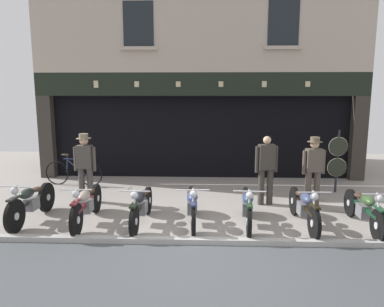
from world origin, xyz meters
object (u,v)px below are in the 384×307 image
salesman_right (313,168)px  leaning_bicycle (73,172)px  motorcycle_center_left (141,205)px  motorcycle_far_right (364,208)px  tyre_sign_pole (337,158)px  salesman_left (85,164)px  motorcycle_center_right (247,206)px  advert_board_near (152,119)px  motorcycle_far_left (31,202)px  advert_board_far (124,123)px  motorcycle_left (87,204)px  motorcycle_center (192,205)px  shopkeeper_center (266,167)px  motorcycle_right (304,207)px

salesman_right → leaning_bicycle: bearing=-21.7°
motorcycle_center_left → motorcycle_far_right: bearing=-178.3°
tyre_sign_pole → motorcycle_far_right: bearing=-97.8°
salesman_left → leaning_bicycle: salesman_left is taller
motorcycle_center_right → advert_board_near: 5.30m
motorcycle_far_left → advert_board_far: (1.04, 4.32, 1.31)m
motorcycle_center_left → advert_board_far: size_ratio=2.18×
leaning_bicycle → motorcycle_left: bearing=30.2°
motorcycle_far_left → motorcycle_left: bearing=179.0°
motorcycle_left → motorcycle_center_left: size_ratio=1.05×
motorcycle_center → motorcycle_center_right: (1.13, -0.04, 0.00)m
motorcycle_left → tyre_sign_pole: 6.62m
motorcycle_center → salesman_left: salesman_left is taller
motorcycle_left → motorcycle_center_right: size_ratio=1.06×
motorcycle_far_right → shopkeeper_center: 2.36m
motorcycle_center_left → salesman_right: (3.91, 1.47, 0.52)m
leaning_bicycle → tyre_sign_pole: bearing=92.0°
motorcycle_center → advert_board_near: advert_board_near is taller
motorcycle_center_right → leaning_bicycle: size_ratio=1.11×
shopkeeper_center → salesman_right: shopkeeper_center is taller
tyre_sign_pole → advert_board_far: 6.50m
motorcycle_right → advert_board_near: advert_board_near is taller
salesman_right → motorcycle_left: bearing=9.0°
motorcycle_center_right → salesman_right: (1.73, 1.45, 0.51)m
salesman_right → tyre_sign_pole: bearing=-136.4°
tyre_sign_pole → motorcycle_center_left: bearing=-151.4°
motorcycle_center → advert_board_near: bearing=-75.7°
motorcycle_far_left → salesman_left: bearing=-111.8°
salesman_right → tyre_sign_pole: size_ratio=0.98×
motorcycle_center_left → motorcycle_far_right: 4.52m
salesman_left → salesman_right: bearing=-179.2°
motorcycle_far_left → advert_board_near: advert_board_near is taller
salesman_right → tyre_sign_pole: tyre_sign_pole is taller
motorcycle_right → advert_board_near: size_ratio=2.14×
motorcycle_far_left → advert_board_near: 4.95m
motorcycle_left → motorcycle_center: 2.20m
motorcycle_center_right → shopkeeper_center: 1.68m
motorcycle_center_left → leaning_bicycle: 4.09m
shopkeeper_center → advert_board_far: (-4.11, 2.91, 0.81)m
advert_board_far → motorcycle_far_right: bearing=-37.2°
salesman_left → advert_board_far: (0.36, 2.82, 0.78)m
motorcycle_far_right → leaning_bicycle: size_ratio=1.14×
motorcycle_left → leaning_bicycle: 3.47m
motorcycle_center_left → salesman_right: salesman_right is taller
motorcycle_left → motorcycle_center_left: motorcycle_left is taller
shopkeeper_center → leaning_bicycle: (-5.37, 1.67, -0.55)m
motorcycle_center_left → motorcycle_center: size_ratio=1.02×
advert_board_near → advert_board_far: advert_board_near is taller
motorcycle_far_right → salesman_right: bearing=-66.5°
advert_board_far → advert_board_near: bearing=0.0°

